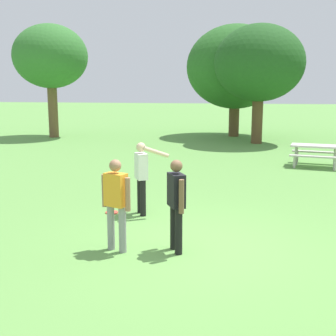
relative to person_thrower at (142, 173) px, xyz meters
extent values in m
plane|color=#609947|center=(1.45, -1.87, -0.96)|extent=(120.00, 120.00, 0.00)
cylinder|color=black|center=(-0.07, 0.11, -0.55)|extent=(0.13, 0.13, 0.82)
cylinder|color=black|center=(0.05, -0.12, -0.55)|extent=(0.13, 0.13, 0.82)
cube|color=white|center=(-0.01, -0.01, 0.15)|extent=(0.37, 0.44, 0.58)
sphere|color=beige|center=(-0.01, -0.01, 0.57)|extent=(0.21, 0.21, 0.21)
cylinder|color=beige|center=(-0.13, 0.23, 0.10)|extent=(0.09, 0.09, 0.58)
cylinder|color=beige|center=(0.35, -0.12, 0.49)|extent=(0.55, 0.34, 0.28)
cylinder|color=black|center=(1.12, -2.24, -0.55)|extent=(0.13, 0.13, 0.82)
cylinder|color=black|center=(1.00, -2.01, -0.55)|extent=(0.13, 0.13, 0.82)
cube|color=black|center=(1.06, -2.13, 0.15)|extent=(0.37, 0.44, 0.58)
sphere|color=brown|center=(1.06, -2.13, 0.57)|extent=(0.21, 0.21, 0.21)
cylinder|color=brown|center=(1.18, -2.36, 0.10)|extent=(0.09, 0.09, 0.58)
cylinder|color=brown|center=(0.94, -1.90, 0.10)|extent=(0.09, 0.09, 0.58)
cylinder|color=gray|center=(-0.10, -2.20, -0.55)|extent=(0.13, 0.13, 0.82)
cylinder|color=gray|center=(0.14, -2.30, -0.55)|extent=(0.13, 0.13, 0.82)
cube|color=orange|center=(0.02, -2.25, 0.15)|extent=(0.44, 0.36, 0.58)
sphere|color=#9E7051|center=(0.02, -2.25, 0.57)|extent=(0.21, 0.21, 0.21)
cylinder|color=#9E7051|center=(-0.22, -2.14, 0.10)|extent=(0.09, 0.09, 0.58)
cylinder|color=#9E7051|center=(0.26, -2.36, 0.10)|extent=(0.09, 0.09, 0.58)
cylinder|color=#E04733|center=(-0.71, -0.02, -0.95)|extent=(0.29, 0.29, 0.03)
cube|color=beige|center=(4.89, 6.74, -0.22)|extent=(1.82, 1.09, 0.06)
cube|color=#B6B2A8|center=(4.77, 6.18, -0.52)|extent=(1.72, 0.60, 0.05)
cube|color=#B6B2A8|center=(5.01, 7.31, -0.52)|extent=(1.72, 0.60, 0.05)
cylinder|color=#B6B2A8|center=(4.24, 6.88, -0.61)|extent=(0.11, 0.11, 0.71)
cylinder|color=#B6B2A8|center=(4.12, 6.31, -0.75)|extent=(0.09, 0.09, 0.41)
cylinder|color=#B6B2A8|center=(4.36, 7.45, -0.75)|extent=(0.09, 0.09, 0.41)
cylinder|color=#B6B2A8|center=(5.54, 6.61, -0.61)|extent=(0.11, 0.11, 0.71)
cylinder|color=#B6B2A8|center=(5.42, 6.04, -0.75)|extent=(0.09, 0.09, 0.41)
cylinder|color=#B6B2A8|center=(5.66, 7.18, -0.75)|extent=(0.09, 0.09, 0.41)
cylinder|color=brown|center=(-7.92, 13.76, 0.67)|extent=(0.52, 0.52, 3.27)
ellipsoid|color=#33702D|center=(-7.92, 13.76, 3.41)|extent=(4.00, 4.00, 3.40)
cylinder|color=brown|center=(1.94, 15.66, 0.21)|extent=(0.57, 0.57, 2.35)
ellipsoid|color=#286023|center=(1.94, 15.66, 2.86)|extent=(5.36, 5.36, 4.56)
cylinder|color=brown|center=(3.09, 12.78, 0.39)|extent=(0.53, 0.53, 2.70)
ellipsoid|color=#21511E|center=(3.09, 12.78, 2.94)|extent=(4.34, 4.34, 3.69)
camera|label=1|loc=(2.03, -9.44, 1.95)|focal=47.21mm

